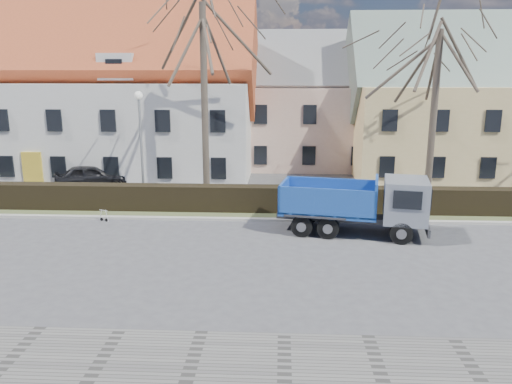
# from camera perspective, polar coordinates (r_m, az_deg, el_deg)

# --- Properties ---
(ground) EXTENTS (120.00, 120.00, 0.00)m
(ground) POSITION_cam_1_polar(r_m,az_deg,el_deg) (19.48, -3.45, -7.16)
(ground) COLOR #49494B
(curb_far) EXTENTS (80.00, 0.30, 0.12)m
(curb_far) POSITION_cam_1_polar(r_m,az_deg,el_deg) (23.80, -2.24, -3.13)
(curb_far) COLOR #ABA69D
(curb_far) RESTS_ON ground
(grass_strip) EXTENTS (80.00, 3.00, 0.10)m
(grass_strip) POSITION_cam_1_polar(r_m,az_deg,el_deg) (25.33, -1.92, -2.11)
(grass_strip) COLOR #4A542F
(grass_strip) RESTS_ON ground
(hedge) EXTENTS (60.00, 0.90, 1.30)m
(hedge) POSITION_cam_1_polar(r_m,az_deg,el_deg) (24.99, -1.97, -0.91)
(hedge) COLOR black
(hedge) RESTS_ON ground
(building_white) EXTENTS (26.80, 10.80, 9.50)m
(building_white) POSITION_cam_1_polar(r_m,az_deg,el_deg) (37.35, -21.21, 9.36)
(building_white) COLOR silver
(building_white) RESTS_ON ground
(building_pink) EXTENTS (10.80, 8.80, 8.00)m
(building_pink) POSITION_cam_1_polar(r_m,az_deg,el_deg) (38.27, 5.84, 9.14)
(building_pink) COLOR #D0A793
(building_pink) RESTS_ON ground
(building_yellow) EXTENTS (18.80, 10.80, 8.50)m
(building_yellow) POSITION_cam_1_polar(r_m,az_deg,el_deg) (37.86, 24.74, 8.32)
(building_yellow) COLOR #DEBF7A
(building_yellow) RESTS_ON ground
(tree_1) EXTENTS (9.20, 9.20, 12.65)m
(tree_1) POSITION_cam_1_polar(r_m,az_deg,el_deg) (26.93, -5.95, 12.28)
(tree_1) COLOR #473C31
(tree_1) RESTS_ON ground
(tree_2) EXTENTS (8.00, 8.00, 11.00)m
(tree_2) POSITION_cam_1_polar(r_m,az_deg,el_deg) (27.80, 19.76, 9.91)
(tree_2) COLOR #473C31
(tree_2) RESTS_ON ground
(dump_truck) EXTENTS (6.86, 3.58, 2.61)m
(dump_truck) POSITION_cam_1_polar(r_m,az_deg,el_deg) (22.01, 10.48, -1.37)
(dump_truck) COLOR #164098
(dump_truck) RESTS_ON ground
(streetlight) EXTENTS (0.47, 0.47, 6.03)m
(streetlight) POSITION_cam_1_polar(r_m,az_deg,el_deg) (26.40, -12.96, 4.77)
(streetlight) COLOR #96989A
(streetlight) RESTS_ON ground
(cart_frame) EXTENTS (0.77, 0.62, 0.62)m
(cart_frame) POSITION_cam_1_polar(r_m,az_deg,el_deg) (24.80, -17.34, -2.46)
(cart_frame) COLOR silver
(cart_frame) RESTS_ON ground
(parked_car_a) EXTENTS (4.64, 3.12, 1.47)m
(parked_car_a) POSITION_cam_1_polar(r_m,az_deg,el_deg) (31.89, -18.27, 1.73)
(parked_car_a) COLOR black
(parked_car_a) RESTS_ON ground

